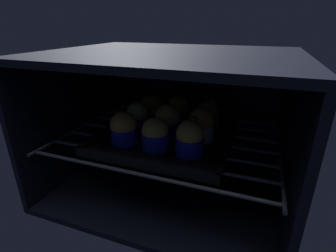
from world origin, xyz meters
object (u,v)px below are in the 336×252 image
(baking_tray, at_px, (168,136))
(muffin_row0_col2, at_px, (190,138))
(muffin_row2_col1, at_px, (179,111))
(muffin_row2_col2, at_px, (207,115))
(muffin_row1_col1, at_px, (168,121))
(muffin_row2_col0, at_px, (152,109))
(muffin_row0_col0, at_px, (124,128))
(muffin_row1_col0, at_px, (138,118))
(muffin_row0_col1, at_px, (154,134))
(muffin_row1_col2, at_px, (201,124))

(baking_tray, bearing_deg, muffin_row0_col2, -45.44)
(muffin_row2_col1, bearing_deg, muffin_row2_col2, -0.25)
(baking_tray, distance_m, muffin_row0_col2, 0.12)
(muffin_row1_col1, relative_size, muffin_row2_col1, 1.02)
(muffin_row2_col0, bearing_deg, muffin_row0_col0, -90.04)
(muffin_row1_col0, bearing_deg, muffin_row2_col2, 26.95)
(muffin_row0_col1, xyz_separation_m, muffin_row0_col2, (0.08, 0.00, 0.00))
(muffin_row1_col1, xyz_separation_m, muffin_row1_col2, (0.08, 0.01, 0.00))
(baking_tray, relative_size, muffin_row1_col2, 3.98)
(muffin_row2_col2, bearing_deg, muffin_row1_col1, -133.40)
(muffin_row0_col2, xyz_separation_m, muffin_row2_col1, (-0.08, 0.16, 0.00))
(muffin_row0_col2, bearing_deg, muffin_row0_col0, 179.68)
(baking_tray, relative_size, muffin_row1_col0, 4.19)
(muffin_row1_col2, bearing_deg, muffin_row1_col0, -178.81)
(muffin_row2_col1, height_order, muffin_row2_col2, muffin_row2_col1)
(muffin_row1_col0, relative_size, muffin_row1_col1, 0.94)
(muffin_row0_col0, relative_size, muffin_row2_col0, 1.00)
(muffin_row0_col2, height_order, muffin_row1_col2, muffin_row0_col2)
(muffin_row2_col0, height_order, muffin_row2_col1, muffin_row2_col1)
(muffin_row0_col1, height_order, muffin_row2_col0, muffin_row2_col0)
(muffin_row1_col0, relative_size, muffin_row2_col1, 0.96)
(muffin_row1_col1, distance_m, muffin_row2_col1, 0.09)
(baking_tray, height_order, muffin_row1_col2, muffin_row1_col2)
(muffin_row0_col2, bearing_deg, muffin_row2_col2, 89.32)
(muffin_row1_col0, xyz_separation_m, muffin_row2_col2, (0.17, 0.08, -0.00))
(muffin_row0_col2, distance_m, muffin_row2_col2, 0.16)
(muffin_row0_col1, relative_size, muffin_row2_col1, 0.93)
(muffin_row1_col0, height_order, muffin_row1_col1, muffin_row1_col1)
(muffin_row1_col0, distance_m, muffin_row2_col0, 0.08)
(muffin_row2_col0, bearing_deg, muffin_row2_col1, 2.31)
(muffin_row0_col2, distance_m, muffin_row2_col1, 0.18)
(baking_tray, xyz_separation_m, muffin_row0_col2, (0.08, -0.08, 0.04))
(baking_tray, distance_m, muffin_row1_col0, 0.09)
(muffin_row0_col2, height_order, muffin_row1_col0, muffin_row0_col2)
(muffin_row1_col2, bearing_deg, baking_tray, -178.58)
(muffin_row1_col2, bearing_deg, muffin_row0_col1, -136.27)
(muffin_row2_col0, bearing_deg, muffin_row2_col2, 1.03)
(muffin_row0_col0, relative_size, muffin_row1_col0, 1.01)
(muffin_row0_col0, bearing_deg, muffin_row2_col1, 63.53)
(muffin_row0_col1, height_order, muffin_row0_col2, muffin_row0_col2)
(muffin_row0_col1, relative_size, muffin_row1_col1, 0.91)
(baking_tray, height_order, muffin_row1_col1, muffin_row1_col1)
(baking_tray, distance_m, muffin_row0_col1, 0.09)
(baking_tray, xyz_separation_m, muffin_row1_col0, (-0.08, -0.00, 0.04))
(muffin_row0_col2, xyz_separation_m, muffin_row2_col0, (-0.16, 0.16, -0.00))
(baking_tray, distance_m, muffin_row0_col0, 0.12)
(muffin_row0_col0, relative_size, muffin_row1_col1, 0.95)
(muffin_row2_col1, bearing_deg, muffin_row0_col2, -64.35)
(muffin_row1_col1, xyz_separation_m, muffin_row2_col0, (-0.08, 0.08, -0.00))
(muffin_row1_col2, bearing_deg, muffin_row1_col1, -176.45)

